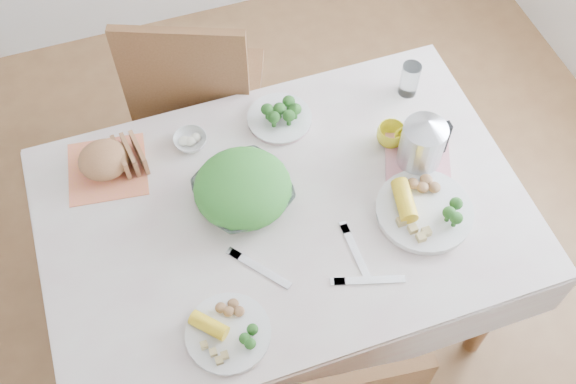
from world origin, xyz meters
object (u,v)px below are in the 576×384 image
object	(u,v)px
dining_table	(285,265)
salad_bowl	(243,193)
dinner_plate_left	(228,333)
yellow_mug	(391,135)
electric_kettle	(423,140)
chair_far	(203,99)
dinner_plate_right	(424,211)

from	to	relation	value
dining_table	salad_bowl	distance (m)	0.44
salad_bowl	dinner_plate_left	distance (m)	0.45
dinner_plate_left	yellow_mug	distance (m)	0.84
electric_kettle	chair_far	bearing A→B (deg)	110.89
dining_table	dinner_plate_left	distance (m)	0.59
dining_table	chair_far	bearing A→B (deg)	96.39
chair_far	salad_bowl	xyz separation A→B (m)	(-0.02, -0.70, 0.33)
dining_table	yellow_mug	xyz separation A→B (m)	(0.42, 0.13, 0.42)
dining_table	electric_kettle	bearing A→B (deg)	3.54
yellow_mug	chair_far	bearing A→B (deg)	127.91
salad_bowl	dinner_plate_right	xyz separation A→B (m)	(0.51, -0.23, -0.02)
dining_table	electric_kettle	distance (m)	0.69
chair_far	yellow_mug	bearing A→B (deg)	149.72
dinner_plate_left	yellow_mug	xyz separation A→B (m)	(0.69, 0.47, 0.03)
dinner_plate_left	electric_kettle	world-z (taller)	electric_kettle
dinner_plate_right	salad_bowl	bearing A→B (deg)	155.87
chair_far	dinner_plate_right	size ratio (longest dim) A/B	3.44
dining_table	dinner_plate_left	xyz separation A→B (m)	(-0.28, -0.34, 0.40)
salad_bowl	dinner_plate_right	bearing A→B (deg)	-24.13
electric_kettle	yellow_mug	bearing A→B (deg)	101.32
yellow_mug	electric_kettle	bearing A→B (deg)	-63.02
electric_kettle	dining_table	bearing A→B (deg)	167.88
dinner_plate_right	yellow_mug	distance (m)	0.29
dining_table	salad_bowl	world-z (taller)	salad_bowl
dining_table	salad_bowl	size ratio (longest dim) A/B	4.90
chair_far	dinner_plate_left	bearing A→B (deg)	102.12
dinner_plate_right	dinner_plate_left	bearing A→B (deg)	-164.86
electric_kettle	salad_bowl	bearing A→B (deg)	159.80
salad_bowl	electric_kettle	distance (m)	0.59
dining_table	dinner_plate_left	world-z (taller)	dinner_plate_left
dining_table	chair_far	distance (m)	0.79
chair_far	electric_kettle	bearing A→B (deg)	148.36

